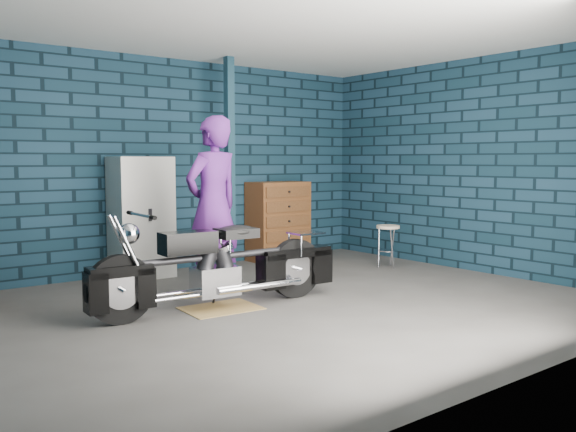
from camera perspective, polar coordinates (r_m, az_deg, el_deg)
name	(u,v)px	position (r m, az deg, el deg)	size (l,w,h in m)	color
ground	(291,305)	(6.02, 0.25, -8.36)	(6.00, 6.00, 0.00)	#4D4A48
room_walls	(257,112)	(6.31, -2.89, 9.67)	(6.02, 5.01, 2.71)	#0F2632
support_post	(230,165)	(7.76, -5.48, 4.75)	(0.10, 0.10, 2.70)	#122D3B
drip_mat	(221,308)	(5.93, -6.30, -8.57)	(0.71, 0.53, 0.01)	olive
motorcycle	(220,259)	(5.83, -6.35, -4.03)	(2.17, 0.59, 0.96)	black
person	(213,206)	(6.46, -7.04, 0.97)	(0.69, 0.45, 1.88)	#592078
locker	(142,217)	(7.52, -13.54, -0.13)	(0.68, 0.49, 1.46)	beige
tool_chest	(279,221)	(8.60, -0.86, -0.49)	(0.83, 0.46, 1.11)	brown
shop_stool	(388,246)	(8.16, 9.32, -2.82)	(0.31, 0.31, 0.56)	beige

